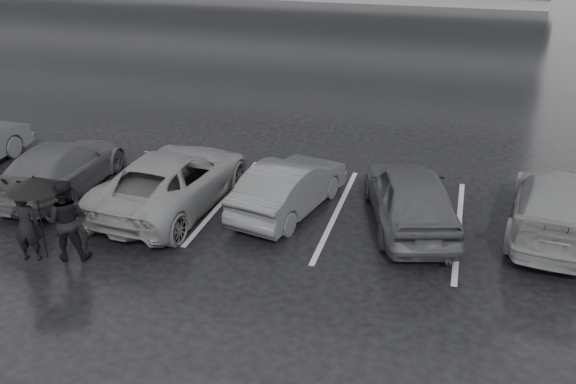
# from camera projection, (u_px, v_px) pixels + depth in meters

# --- Properties ---
(ground) EXTENTS (160.00, 160.00, 0.00)m
(ground) POSITION_uv_depth(u_px,v_px,m) (283.00, 262.00, 13.03)
(ground) COLOR black
(ground) RESTS_ON ground
(car_main) EXTENTS (2.77, 4.48, 1.42)m
(car_main) POSITION_uv_depth(u_px,v_px,m) (410.00, 196.00, 14.22)
(car_main) COLOR black
(car_main) RESTS_ON ground
(car_west_a) EXTENTS (2.10, 3.95, 1.24)m
(car_west_a) POSITION_uv_depth(u_px,v_px,m) (289.00, 186.00, 14.93)
(car_west_a) COLOR #29292B
(car_west_a) RESTS_ON ground
(car_west_b) EXTENTS (2.62, 5.06, 1.36)m
(car_west_b) POSITION_uv_depth(u_px,v_px,m) (172.00, 179.00, 15.15)
(car_west_b) COLOR #4C4C4E
(car_west_b) RESTS_ON ground
(car_west_c) EXTENTS (2.00, 4.43, 1.26)m
(car_west_c) POSITION_uv_depth(u_px,v_px,m) (62.00, 167.00, 16.02)
(car_west_c) COLOR black
(car_west_c) RESTS_ON ground
(car_east) EXTENTS (2.37, 4.73, 1.32)m
(car_east) POSITION_uv_depth(u_px,v_px,m) (556.00, 205.00, 13.93)
(car_east) COLOR #4C4C4E
(car_east) RESTS_ON ground
(pedestrian_left) EXTENTS (0.63, 0.51, 1.52)m
(pedestrian_left) POSITION_uv_depth(u_px,v_px,m) (26.00, 226.00, 12.81)
(pedestrian_left) COLOR black
(pedestrian_left) RESTS_ON ground
(pedestrian_right) EXTENTS (1.00, 0.88, 1.72)m
(pedestrian_right) POSITION_uv_depth(u_px,v_px,m) (65.00, 220.00, 12.84)
(pedestrian_right) COLOR black
(pedestrian_right) RESTS_ON ground
(umbrella) EXTENTS (1.09, 1.09, 1.84)m
(umbrella) POSITION_uv_depth(u_px,v_px,m) (34.00, 183.00, 12.48)
(umbrella) COLOR black
(umbrella) RESTS_ON ground
(stall_stripes) EXTENTS (19.72, 5.00, 0.00)m
(stall_stripes) POSITION_uv_depth(u_px,v_px,m) (279.00, 206.00, 15.42)
(stall_stripes) COLOR #98989A
(stall_stripes) RESTS_ON ground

